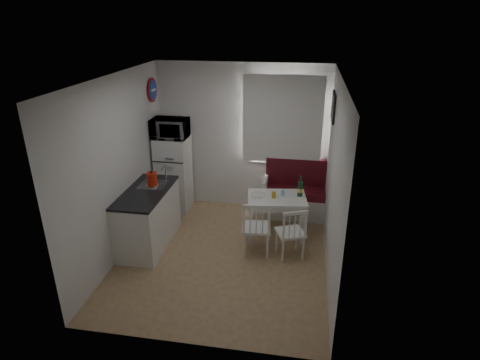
{
  "coord_description": "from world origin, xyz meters",
  "views": [
    {
      "loc": [
        1.08,
        -4.96,
        3.36
      ],
      "look_at": [
        0.17,
        0.5,
        1.03
      ],
      "focal_mm": 30.0,
      "sensor_mm": 36.0,
      "label": 1
    }
  ],
  "objects_px": {
    "dining_table": "(277,201)",
    "chair_left": "(256,223)",
    "chair_right": "(290,229)",
    "fridge": "(174,174)",
    "wine_bottle": "(300,186)",
    "microwave": "(170,128)",
    "bench": "(302,198)",
    "kitchen_counter": "(148,217)",
    "kettle": "(152,179)"
  },
  "relations": [
    {
      "from": "dining_table",
      "to": "microwave",
      "type": "relative_size",
      "value": 1.63
    },
    {
      "from": "chair_left",
      "to": "chair_right",
      "type": "relative_size",
      "value": 0.97
    },
    {
      "from": "kitchen_counter",
      "to": "dining_table",
      "type": "bearing_deg",
      "value": 16.84
    },
    {
      "from": "chair_left",
      "to": "microwave",
      "type": "height_order",
      "value": "microwave"
    },
    {
      "from": "kitchen_counter",
      "to": "wine_bottle",
      "type": "xyz_separation_m",
      "value": [
        2.27,
        0.68,
        0.39
      ]
    },
    {
      "from": "dining_table",
      "to": "chair_right",
      "type": "distance_m",
      "value": 0.71
    },
    {
      "from": "chair_right",
      "to": "kettle",
      "type": "xyz_separation_m",
      "value": [
        -2.12,
        0.24,
        0.52
      ]
    },
    {
      "from": "fridge",
      "to": "kettle",
      "type": "xyz_separation_m",
      "value": [
        0.03,
        -1.08,
        0.34
      ]
    },
    {
      "from": "dining_table",
      "to": "chair_left",
      "type": "distance_m",
      "value": 0.71
    },
    {
      "from": "kitchen_counter",
      "to": "wine_bottle",
      "type": "height_order",
      "value": "kitchen_counter"
    },
    {
      "from": "bench",
      "to": "fridge",
      "type": "distance_m",
      "value": 2.32
    },
    {
      "from": "dining_table",
      "to": "chair_left",
      "type": "relative_size",
      "value": 2.08
    },
    {
      "from": "kitchen_counter",
      "to": "chair_right",
      "type": "height_order",
      "value": "kitchen_counter"
    },
    {
      "from": "kitchen_counter",
      "to": "chair_left",
      "type": "relative_size",
      "value": 2.78
    },
    {
      "from": "dining_table",
      "to": "kettle",
      "type": "xyz_separation_m",
      "value": [
        -1.87,
        -0.42,
        0.42
      ]
    },
    {
      "from": "chair_left",
      "to": "dining_table",
      "type": "bearing_deg",
      "value": 62.61
    },
    {
      "from": "kettle",
      "to": "microwave",
      "type": "bearing_deg",
      "value": 91.67
    },
    {
      "from": "chair_right",
      "to": "kettle",
      "type": "relative_size",
      "value": 1.97
    },
    {
      "from": "kitchen_counter",
      "to": "wine_bottle",
      "type": "bearing_deg",
      "value": 16.7
    },
    {
      "from": "microwave",
      "to": "bench",
      "type": "bearing_deg",
      "value": 4.05
    },
    {
      "from": "chair_left",
      "to": "wine_bottle",
      "type": "xyz_separation_m",
      "value": [
        0.6,
        0.76,
        0.3
      ]
    },
    {
      "from": "dining_table",
      "to": "microwave",
      "type": "xyz_separation_m",
      "value": [
        -1.9,
        0.61,
        0.93
      ]
    },
    {
      "from": "chair_right",
      "to": "dining_table",
      "type": "bearing_deg",
      "value": 88.64
    },
    {
      "from": "chair_left",
      "to": "chair_right",
      "type": "distance_m",
      "value": 0.5
    },
    {
      "from": "wine_bottle",
      "to": "kitchen_counter",
      "type": "bearing_deg",
      "value": -163.3
    },
    {
      "from": "kitchen_counter",
      "to": "fridge",
      "type": "relative_size",
      "value": 0.97
    },
    {
      "from": "chair_left",
      "to": "fridge",
      "type": "bearing_deg",
      "value": 134.53
    },
    {
      "from": "bench",
      "to": "chair_right",
      "type": "relative_size",
      "value": 2.83
    },
    {
      "from": "bench",
      "to": "kettle",
      "type": "bearing_deg",
      "value": -152.17
    },
    {
      "from": "bench",
      "to": "microwave",
      "type": "bearing_deg",
      "value": -175.95
    },
    {
      "from": "bench",
      "to": "chair_left",
      "type": "distance_m",
      "value": 1.59
    },
    {
      "from": "chair_right",
      "to": "wine_bottle",
      "type": "relative_size",
      "value": 1.46
    },
    {
      "from": "dining_table",
      "to": "kitchen_counter",
      "type": "bearing_deg",
      "value": -171.34
    },
    {
      "from": "dining_table",
      "to": "chair_right",
      "type": "height_order",
      "value": "chair_right"
    },
    {
      "from": "dining_table",
      "to": "microwave",
      "type": "height_order",
      "value": "microwave"
    },
    {
      "from": "chair_left",
      "to": "kettle",
      "type": "relative_size",
      "value": 1.9
    },
    {
      "from": "microwave",
      "to": "kitchen_counter",
      "type": "bearing_deg",
      "value": -90.94
    },
    {
      "from": "fridge",
      "to": "kettle",
      "type": "distance_m",
      "value": 1.14
    },
    {
      "from": "bench",
      "to": "wine_bottle",
      "type": "xyz_separation_m",
      "value": [
        -0.04,
        -0.68,
        0.52
      ]
    },
    {
      "from": "fridge",
      "to": "microwave",
      "type": "distance_m",
      "value": 0.85
    },
    {
      "from": "microwave",
      "to": "chair_left",
      "type": "bearing_deg",
      "value": -37.73
    },
    {
      "from": "fridge",
      "to": "wine_bottle",
      "type": "bearing_deg",
      "value": -14.08
    },
    {
      "from": "kettle",
      "to": "bench",
      "type": "bearing_deg",
      "value": 27.83
    },
    {
      "from": "dining_table",
      "to": "microwave",
      "type": "bearing_deg",
      "value": 153.9
    },
    {
      "from": "wine_bottle",
      "to": "chair_right",
      "type": "bearing_deg",
      "value": -97.56
    },
    {
      "from": "wine_bottle",
      "to": "microwave",
      "type": "bearing_deg",
      "value": 167.12
    },
    {
      "from": "chair_left",
      "to": "wine_bottle",
      "type": "height_order",
      "value": "wine_bottle"
    },
    {
      "from": "fridge",
      "to": "kettle",
      "type": "bearing_deg",
      "value": -88.41
    },
    {
      "from": "chair_left",
      "to": "microwave",
      "type": "bearing_deg",
      "value": 135.6
    },
    {
      "from": "kitchen_counter",
      "to": "chair_left",
      "type": "distance_m",
      "value": 1.67
    }
  ]
}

